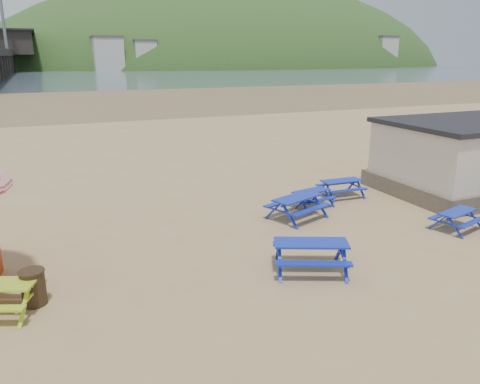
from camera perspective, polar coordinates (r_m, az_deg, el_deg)
name	(u,v)px	position (r m, az deg, el deg)	size (l,w,h in m)	color
ground	(265,230)	(16.38, 3.08, -4.60)	(400.00, 400.00, 0.00)	tan
wet_sand	(93,99)	(69.31, -17.52, 10.78)	(400.00, 400.00, 0.00)	olive
sea	(57,72)	(183.95, -21.36, 13.46)	(400.00, 400.00, 0.00)	#445561
picnic_table_blue_a	(297,207)	(17.47, 6.97, -1.88)	(2.43, 2.20, 0.84)	#0F3AA6
picnic_table_blue_b	(311,198)	(18.94, 8.66, -0.77)	(1.81, 1.57, 0.67)	#0F3AA6
picnic_table_blue_c	(341,188)	(20.48, 12.23, 0.44)	(1.80, 1.47, 0.73)	#0F3AA6
picnic_table_blue_d	(311,256)	(13.39, 8.59, -7.73)	(2.54, 2.34, 0.86)	#0F3AA6
picnic_table_blue_e	(457,220)	(17.95, 24.90, -3.13)	(1.88, 1.66, 0.67)	#0F3AA6
litter_bin	(33,287)	(12.58, -23.88, -10.57)	(0.61, 0.61, 0.90)	#332813
amenity_block	(470,156)	(23.08, 26.20, 3.97)	(7.40, 5.40, 3.15)	#665B4C
pier	(1,56)	(192.30, -27.15, 14.52)	(24.00, 220.00, 39.29)	black
headland_town	(230,85)	(262.41, -1.22, 12.91)	(264.00, 144.00, 108.00)	#2D4C1E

